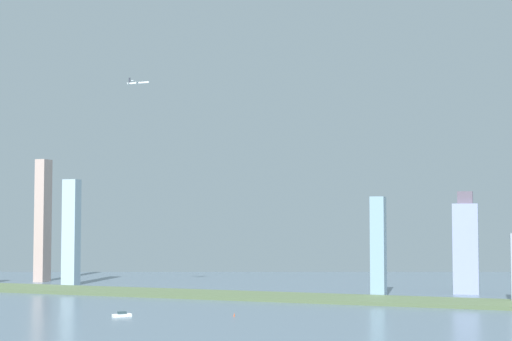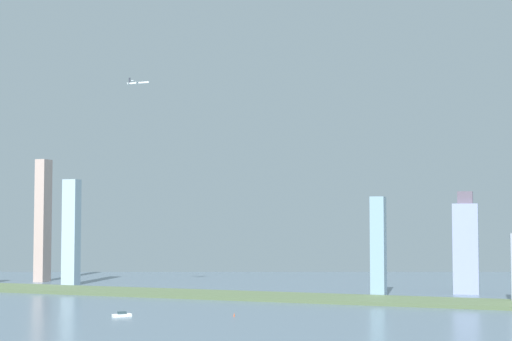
{
  "view_description": "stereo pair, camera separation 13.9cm",
  "coord_description": "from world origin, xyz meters",
  "px_view_note": "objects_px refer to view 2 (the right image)",
  "views": [
    {
      "loc": [
        228.46,
        -221.1,
        77.74
      ],
      "look_at": [
        19.29,
        456.43,
        116.52
      ],
      "focal_mm": 53.78,
      "sensor_mm": 36.0,
      "label": 1
    },
    {
      "loc": [
        228.6,
        -221.06,
        77.74
      ],
      "look_at": [
        19.29,
        456.43,
        116.52
      ],
      "focal_mm": 53.78,
      "sensor_mm": 36.0,
      "label": 2
    }
  ],
  "objects_px": {
    "skyscraper_1": "(71,232)",
    "skyscraper_5": "(378,247)",
    "skyscraper_0": "(43,220)",
    "channel_buoy_0": "(234,315)",
    "boat_3": "(122,315)",
    "airplane": "(138,83)",
    "skyscraper_4": "(466,246)"
  },
  "relations": [
    {
      "from": "skyscraper_4",
      "to": "airplane",
      "type": "bearing_deg",
      "value": -162.89
    },
    {
      "from": "skyscraper_4",
      "to": "channel_buoy_0",
      "type": "relative_size",
      "value": 36.15
    },
    {
      "from": "skyscraper_4",
      "to": "boat_3",
      "type": "distance_m",
      "value": 347.68
    },
    {
      "from": "skyscraper_5",
      "to": "airplane",
      "type": "bearing_deg",
      "value": -171.32
    },
    {
      "from": "skyscraper_1",
      "to": "boat_3",
      "type": "xyz_separation_m",
      "value": [
        166.72,
        -207.39,
        -55.05
      ]
    },
    {
      "from": "boat_3",
      "to": "airplane",
      "type": "bearing_deg",
      "value": -112.5
    },
    {
      "from": "skyscraper_0",
      "to": "channel_buoy_0",
      "type": "height_order",
      "value": "skyscraper_0"
    },
    {
      "from": "airplane",
      "to": "skyscraper_0",
      "type": "bearing_deg",
      "value": 156.85
    },
    {
      "from": "skyscraper_1",
      "to": "skyscraper_4",
      "type": "distance_m",
      "value": 408.77
    },
    {
      "from": "skyscraper_4",
      "to": "airplane",
      "type": "height_order",
      "value": "airplane"
    },
    {
      "from": "skyscraper_1",
      "to": "channel_buoy_0",
      "type": "distance_m",
      "value": 309.69
    },
    {
      "from": "skyscraper_4",
      "to": "skyscraper_5",
      "type": "xyz_separation_m",
      "value": [
        -75.8,
        -58.69,
        0.76
      ]
    },
    {
      "from": "airplane",
      "to": "skyscraper_4",
      "type": "bearing_deg",
      "value": 21.63
    },
    {
      "from": "skyscraper_4",
      "to": "skyscraper_0",
      "type": "bearing_deg",
      "value": -178.61
    },
    {
      "from": "skyscraper_1",
      "to": "channel_buoy_0",
      "type": "relative_size",
      "value": 41.75
    },
    {
      "from": "skyscraper_1",
      "to": "airplane",
      "type": "xyz_separation_m",
      "value": [
        103.07,
        -53.04,
        147.41
      ]
    },
    {
      "from": "skyscraper_5",
      "to": "boat_3",
      "type": "distance_m",
      "value": 254.33
    },
    {
      "from": "skyscraper_5",
      "to": "boat_3",
      "type": "bearing_deg",
      "value": -130.95
    },
    {
      "from": "skyscraper_5",
      "to": "airplane",
      "type": "height_order",
      "value": "airplane"
    },
    {
      "from": "skyscraper_4",
      "to": "skyscraper_1",
      "type": "bearing_deg",
      "value": -174.32
    },
    {
      "from": "skyscraper_0",
      "to": "skyscraper_1",
      "type": "height_order",
      "value": "skyscraper_0"
    },
    {
      "from": "airplane",
      "to": "channel_buoy_0",
      "type": "bearing_deg",
      "value": -37.17
    },
    {
      "from": "skyscraper_0",
      "to": "skyscraper_5",
      "type": "height_order",
      "value": "skyscraper_0"
    },
    {
      "from": "skyscraper_0",
      "to": "channel_buoy_0",
      "type": "relative_size",
      "value": 50.79
    },
    {
      "from": "skyscraper_0",
      "to": "skyscraper_5",
      "type": "relative_size",
      "value": 1.49
    },
    {
      "from": "skyscraper_0",
      "to": "skyscraper_5",
      "type": "distance_m",
      "value": 388.17
    },
    {
      "from": "skyscraper_1",
      "to": "airplane",
      "type": "distance_m",
      "value": 187.53
    },
    {
      "from": "skyscraper_1",
      "to": "skyscraper_5",
      "type": "distance_m",
      "value": 331.48
    },
    {
      "from": "skyscraper_5",
      "to": "boat_3",
      "type": "relative_size",
      "value": 6.92
    },
    {
      "from": "skyscraper_0",
      "to": "skyscraper_1",
      "type": "xyz_separation_m",
      "value": [
        53.77,
        -29.21,
        -12.23
      ]
    },
    {
      "from": "skyscraper_5",
      "to": "airplane",
      "type": "distance_m",
      "value": 279.26
    },
    {
      "from": "skyscraper_0",
      "to": "boat_3",
      "type": "distance_m",
      "value": 330.34
    }
  ]
}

